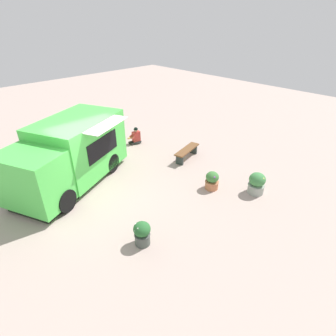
{
  "coord_description": "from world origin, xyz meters",
  "views": [
    {
      "loc": [
        -4.1,
        -7.71,
        5.68
      ],
      "look_at": [
        1.88,
        -1.53,
        0.78
      ],
      "focal_mm": 29.0,
      "sensor_mm": 36.0,
      "label": 1
    }
  ],
  "objects_px": {
    "plaza_bench": "(187,151)",
    "planter_flowering_far": "(142,233)",
    "food_truck": "(70,155)",
    "planter_flowering_side": "(257,183)",
    "person_customer": "(136,137)",
    "planter_flowering_near": "(212,180)"
  },
  "relations": [
    {
      "from": "food_truck",
      "to": "planter_flowering_far",
      "type": "height_order",
      "value": "food_truck"
    },
    {
      "from": "planter_flowering_near",
      "to": "plaza_bench",
      "type": "relative_size",
      "value": 0.42
    },
    {
      "from": "person_customer",
      "to": "planter_flowering_side",
      "type": "height_order",
      "value": "person_customer"
    },
    {
      "from": "planter_flowering_near",
      "to": "plaza_bench",
      "type": "xyz_separation_m",
      "value": [
        1.1,
        2.26,
        0.02
      ]
    },
    {
      "from": "plaza_bench",
      "to": "person_customer",
      "type": "bearing_deg",
      "value": 101.74
    },
    {
      "from": "food_truck",
      "to": "person_customer",
      "type": "distance_m",
      "value": 4.19
    },
    {
      "from": "food_truck",
      "to": "person_customer",
      "type": "relative_size",
      "value": 6.15
    },
    {
      "from": "food_truck",
      "to": "plaza_bench",
      "type": "distance_m",
      "value": 4.92
    },
    {
      "from": "planter_flowering_near",
      "to": "planter_flowering_far",
      "type": "xyz_separation_m",
      "value": [
        -3.63,
        -0.39,
        0.05
      ]
    },
    {
      "from": "planter_flowering_side",
      "to": "person_customer",
      "type": "bearing_deg",
      "value": 93.75
    },
    {
      "from": "planter_flowering_side",
      "to": "planter_flowering_near",
      "type": "bearing_deg",
      "value": 125.57
    },
    {
      "from": "person_customer",
      "to": "planter_flowering_far",
      "type": "xyz_separation_m",
      "value": [
        -4.13,
        -5.55,
        0.07
      ]
    },
    {
      "from": "food_truck",
      "to": "plaza_bench",
      "type": "bearing_deg",
      "value": -20.83
    },
    {
      "from": "person_customer",
      "to": "planter_flowering_near",
      "type": "relative_size",
      "value": 1.21
    },
    {
      "from": "person_customer",
      "to": "planter_flowering_side",
      "type": "bearing_deg",
      "value": -86.25
    },
    {
      "from": "planter_flowering_near",
      "to": "food_truck",
      "type": "bearing_deg",
      "value": 130.81
    },
    {
      "from": "planter_flowering_side",
      "to": "plaza_bench",
      "type": "relative_size",
      "value": 0.5
    },
    {
      "from": "person_customer",
      "to": "food_truck",
      "type": "bearing_deg",
      "value": -163.35
    },
    {
      "from": "planter_flowering_side",
      "to": "plaza_bench",
      "type": "height_order",
      "value": "planter_flowering_side"
    },
    {
      "from": "planter_flowering_near",
      "to": "plaza_bench",
      "type": "height_order",
      "value": "planter_flowering_near"
    },
    {
      "from": "plaza_bench",
      "to": "planter_flowering_near",
      "type": "bearing_deg",
      "value": -115.94
    },
    {
      "from": "plaza_bench",
      "to": "planter_flowering_far",
      "type": "bearing_deg",
      "value": -150.76
    }
  ]
}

